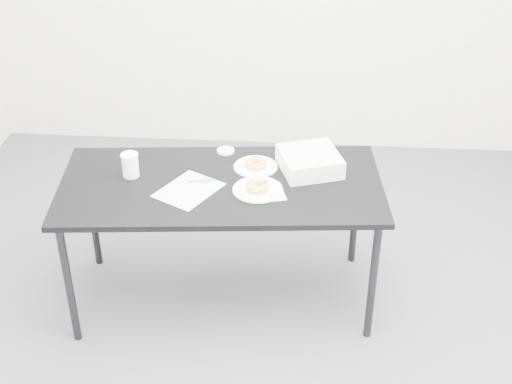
# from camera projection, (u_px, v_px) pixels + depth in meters

# --- Properties ---
(floor) EXTENTS (4.00, 4.00, 0.00)m
(floor) POSITION_uv_depth(u_px,v_px,m) (234.00, 314.00, 3.89)
(floor) COLOR #4C4C51
(floor) RESTS_ON ground
(table) EXTENTS (1.70, 0.91, 0.75)m
(table) POSITION_uv_depth(u_px,v_px,m) (221.00, 192.00, 3.65)
(table) COLOR black
(table) RESTS_ON floor
(scorecard) EXTENTS (0.36, 0.39, 0.00)m
(scorecard) POSITION_uv_depth(u_px,v_px,m) (189.00, 190.00, 3.56)
(scorecard) COLOR silver
(scorecard) RESTS_ON table
(logo_patch) EXTENTS (0.07, 0.07, 0.00)m
(logo_patch) POSITION_uv_depth(u_px,v_px,m) (206.00, 180.00, 3.63)
(logo_patch) COLOR green
(logo_patch) RESTS_ON scorecard
(pen) EXTENTS (0.14, 0.04, 0.01)m
(pen) POSITION_uv_depth(u_px,v_px,m) (201.00, 181.00, 3.62)
(pen) COLOR #0E9A94
(pen) RESTS_ON scorecard
(napkin) EXTENTS (0.22, 0.22, 0.00)m
(napkin) POSITION_uv_depth(u_px,v_px,m) (266.00, 193.00, 3.54)
(napkin) COLOR silver
(napkin) RESTS_ON table
(plate_near) EXTENTS (0.25, 0.25, 0.01)m
(plate_near) POSITION_uv_depth(u_px,v_px,m) (258.00, 190.00, 3.55)
(plate_near) COLOR white
(plate_near) RESTS_ON napkin
(donut_near) EXTENTS (0.13, 0.13, 0.04)m
(donut_near) POSITION_uv_depth(u_px,v_px,m) (258.00, 186.00, 3.54)
(donut_near) COLOR #BD8A3C
(donut_near) RESTS_ON plate_near
(plate_far) EXTENTS (0.23, 0.23, 0.01)m
(plate_far) POSITION_uv_depth(u_px,v_px,m) (256.00, 167.00, 3.75)
(plate_far) COLOR white
(plate_far) RESTS_ON table
(donut_far) EXTENTS (0.12, 0.12, 0.04)m
(donut_far) POSITION_uv_depth(u_px,v_px,m) (256.00, 163.00, 3.74)
(donut_far) COLOR #BD8A3C
(donut_far) RESTS_ON plate_far
(coffee_cup) EXTENTS (0.08, 0.08, 0.13)m
(coffee_cup) POSITION_uv_depth(u_px,v_px,m) (130.00, 165.00, 3.64)
(coffee_cup) COLOR white
(coffee_cup) RESTS_ON table
(cup_lid) EXTENTS (0.10, 0.10, 0.01)m
(cup_lid) POSITION_uv_depth(u_px,v_px,m) (226.00, 151.00, 3.89)
(cup_lid) COLOR silver
(cup_lid) RESTS_ON table
(bakery_box) EXTENTS (0.37, 0.37, 0.10)m
(bakery_box) POSITION_uv_depth(u_px,v_px,m) (310.00, 161.00, 3.71)
(bakery_box) COLOR white
(bakery_box) RESTS_ON table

